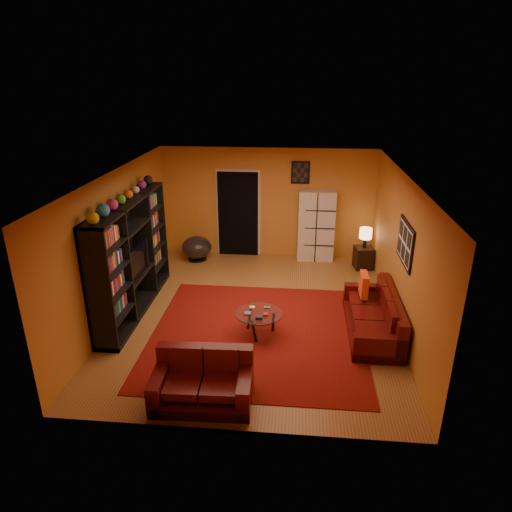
# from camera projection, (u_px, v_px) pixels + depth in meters

# --- Properties ---
(floor) EXTENTS (6.00, 6.00, 0.00)m
(floor) POSITION_uv_depth(u_px,v_px,m) (256.00, 314.00, 8.50)
(floor) COLOR brown
(floor) RESTS_ON ground
(ceiling) EXTENTS (6.00, 6.00, 0.00)m
(ceiling) POSITION_uv_depth(u_px,v_px,m) (255.00, 175.00, 7.53)
(ceiling) COLOR white
(ceiling) RESTS_ON wall_back
(wall_back) EXTENTS (6.00, 0.00, 6.00)m
(wall_back) POSITION_uv_depth(u_px,v_px,m) (268.00, 203.00, 10.78)
(wall_back) COLOR #C0762A
(wall_back) RESTS_ON floor
(wall_front) EXTENTS (6.00, 0.00, 6.00)m
(wall_front) POSITION_uv_depth(u_px,v_px,m) (231.00, 342.00, 5.24)
(wall_front) COLOR #C0762A
(wall_front) RESTS_ON floor
(wall_left) EXTENTS (0.00, 6.00, 6.00)m
(wall_left) POSITION_uv_depth(u_px,v_px,m) (118.00, 244.00, 8.23)
(wall_left) COLOR #C0762A
(wall_left) RESTS_ON floor
(wall_right) EXTENTS (0.00, 6.00, 6.00)m
(wall_right) POSITION_uv_depth(u_px,v_px,m) (401.00, 253.00, 7.80)
(wall_right) COLOR #C0762A
(wall_right) RESTS_ON floor
(rug) EXTENTS (3.60, 3.60, 0.01)m
(rug) POSITION_uv_depth(u_px,v_px,m) (257.00, 333.00, 7.84)
(rug) COLOR #5E0D0A
(rug) RESTS_ON floor
(doorway) EXTENTS (0.95, 0.10, 2.04)m
(doorway) POSITION_uv_depth(u_px,v_px,m) (238.00, 214.00, 10.91)
(doorway) COLOR black
(doorway) RESTS_ON floor
(wall_art_right) EXTENTS (0.03, 1.00, 0.70)m
(wall_art_right) POSITION_uv_depth(u_px,v_px,m) (405.00, 243.00, 7.41)
(wall_art_right) COLOR black
(wall_art_right) RESTS_ON wall_right
(wall_art_back) EXTENTS (0.42, 0.03, 0.52)m
(wall_art_back) POSITION_uv_depth(u_px,v_px,m) (300.00, 173.00, 10.42)
(wall_art_back) COLOR black
(wall_art_back) RESTS_ON wall_back
(entertainment_unit) EXTENTS (0.45, 3.00, 2.10)m
(entertainment_unit) POSITION_uv_depth(u_px,v_px,m) (131.00, 257.00, 8.30)
(entertainment_unit) COLOR black
(entertainment_unit) RESTS_ON floor
(tv) EXTENTS (1.01, 0.13, 0.58)m
(tv) POSITION_uv_depth(u_px,v_px,m) (133.00, 261.00, 8.24)
(tv) COLOR black
(tv) RESTS_ON entertainment_unit
(sofa) EXTENTS (0.83, 2.00, 0.85)m
(sofa) POSITION_uv_depth(u_px,v_px,m) (377.00, 317.00, 7.81)
(sofa) COLOR #460909
(sofa) RESTS_ON rug
(loveseat) EXTENTS (1.36, 0.85, 0.85)m
(loveseat) POSITION_uv_depth(u_px,v_px,m) (203.00, 380.00, 6.20)
(loveseat) COLOR #460909
(loveseat) RESTS_ON rug
(throw_pillow) EXTENTS (0.12, 0.42, 0.42)m
(throw_pillow) POSITION_uv_depth(u_px,v_px,m) (364.00, 285.00, 8.20)
(throw_pillow) COLOR #FE501C
(throw_pillow) RESTS_ON sofa
(coffee_table) EXTENTS (0.81, 0.81, 0.40)m
(coffee_table) POSITION_uv_depth(u_px,v_px,m) (259.00, 315.00, 7.70)
(coffee_table) COLOR silver
(coffee_table) RESTS_ON floor
(storage_cabinet) EXTENTS (0.85, 0.40, 1.68)m
(storage_cabinet) POSITION_uv_depth(u_px,v_px,m) (316.00, 226.00, 10.67)
(storage_cabinet) COLOR silver
(storage_cabinet) RESTS_ON floor
(bowl_chair) EXTENTS (0.70, 0.70, 0.57)m
(bowl_chair) POSITION_uv_depth(u_px,v_px,m) (197.00, 248.00, 10.84)
(bowl_chair) COLOR black
(bowl_chair) RESTS_ON floor
(side_table) EXTENTS (0.46, 0.46, 0.50)m
(side_table) POSITION_uv_depth(u_px,v_px,m) (363.00, 258.00, 10.40)
(side_table) COLOR black
(side_table) RESTS_ON floor
(table_lamp) EXTENTS (0.27, 0.27, 0.46)m
(table_lamp) POSITION_uv_depth(u_px,v_px,m) (366.00, 234.00, 10.18)
(table_lamp) COLOR black
(table_lamp) RESTS_ON side_table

